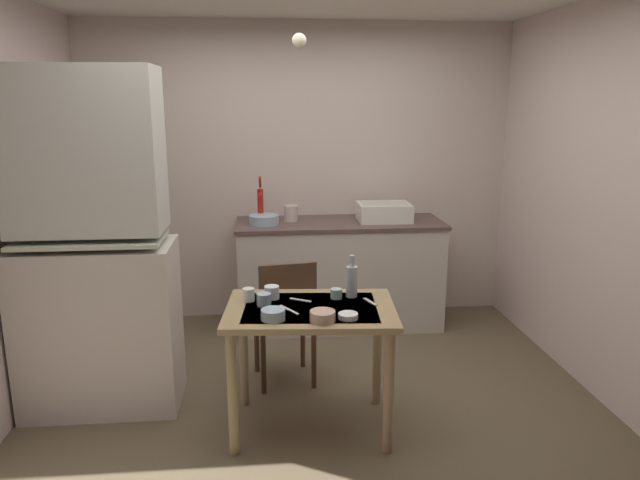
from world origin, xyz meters
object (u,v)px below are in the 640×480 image
(hutch_cabinet, at_px, (94,256))
(serving_bowl_wide, at_px, (273,315))
(hand_pump, at_px, (260,202))
(chair_far_side, at_px, (285,318))
(teacup_cream, at_px, (264,300))
(sink_basin, at_px, (384,212))
(glass_bottle, at_px, (352,280))
(dining_table, at_px, (311,327))
(mixing_bowl_counter, at_px, (264,220))

(hutch_cabinet, bearing_deg, serving_bowl_wide, -28.53)
(hand_pump, bearing_deg, hutch_cabinet, -128.21)
(chair_far_side, relative_size, teacup_cream, 10.78)
(hutch_cabinet, bearing_deg, sink_basin, 31.12)
(chair_far_side, distance_m, glass_bottle, 0.68)
(dining_table, relative_size, glass_bottle, 3.95)
(mixing_bowl_counter, relative_size, teacup_cream, 2.97)
(sink_basin, bearing_deg, serving_bowl_wide, -118.09)
(dining_table, bearing_deg, hand_pump, 99.55)
(sink_basin, height_order, serving_bowl_wide, sink_basin)
(chair_far_side, height_order, serving_bowl_wide, chair_far_side)
(hutch_cabinet, height_order, glass_bottle, hutch_cabinet)
(serving_bowl_wide, xyz_separation_m, teacup_cream, (-0.05, 0.24, 0.01))
(chair_far_side, xyz_separation_m, glass_bottle, (0.39, -0.40, 0.38))
(hutch_cabinet, height_order, teacup_cream, hutch_cabinet)
(mixing_bowl_counter, bearing_deg, serving_bowl_wide, -88.66)
(dining_table, distance_m, serving_bowl_wide, 0.32)
(mixing_bowl_counter, distance_m, chair_far_side, 1.15)
(serving_bowl_wide, relative_size, glass_bottle, 0.51)
(mixing_bowl_counter, bearing_deg, hutch_cabinet, -131.07)
(teacup_cream, bearing_deg, chair_far_side, 74.87)
(hutch_cabinet, bearing_deg, mixing_bowl_counter, 48.93)
(dining_table, height_order, glass_bottle, glass_bottle)
(mixing_bowl_counter, height_order, glass_bottle, glass_bottle)
(hand_pump, xyz_separation_m, teacup_cream, (0.02, -1.64, -0.29))
(mixing_bowl_counter, relative_size, glass_bottle, 0.96)
(serving_bowl_wide, bearing_deg, teacup_cream, 101.70)
(sink_basin, bearing_deg, mixing_bowl_counter, -177.19)
(sink_basin, height_order, dining_table, sink_basin)
(hand_pump, relative_size, mixing_bowl_counter, 1.57)
(mixing_bowl_counter, relative_size, dining_table, 0.24)
(chair_far_side, relative_size, serving_bowl_wide, 6.80)
(chair_far_side, bearing_deg, glass_bottle, -45.99)
(dining_table, bearing_deg, chair_far_side, 102.73)
(serving_bowl_wide, bearing_deg, mixing_bowl_counter, 91.34)
(serving_bowl_wide, distance_m, teacup_cream, 0.24)
(mixing_bowl_counter, distance_m, dining_table, 1.65)
(hutch_cabinet, distance_m, dining_table, 1.41)
(hutch_cabinet, distance_m, sink_basin, 2.40)
(chair_far_side, bearing_deg, hand_pump, 97.92)
(serving_bowl_wide, bearing_deg, hand_pump, 92.06)
(chair_far_side, height_order, glass_bottle, glass_bottle)
(hutch_cabinet, bearing_deg, glass_bottle, -8.92)
(glass_bottle, bearing_deg, mixing_bowl_counter, 109.95)
(glass_bottle, bearing_deg, dining_table, -148.31)
(sink_basin, distance_m, hand_pump, 1.05)
(mixing_bowl_counter, height_order, teacup_cream, mixing_bowl_counter)
(serving_bowl_wide, height_order, teacup_cream, teacup_cream)
(mixing_bowl_counter, bearing_deg, hand_pump, 105.10)
(hand_pump, bearing_deg, chair_far_side, -82.08)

